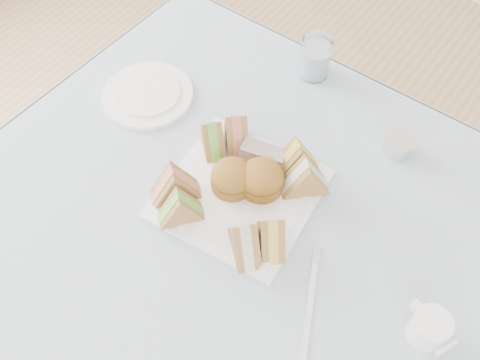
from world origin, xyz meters
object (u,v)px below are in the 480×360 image
Objects in this scene: water_glass at (316,57)px; table at (224,314)px; serving_plate at (240,193)px; creamer_jug at (429,328)px.

table is at bearing -79.05° from water_glass.
creamer_jug is at bearing -12.08° from serving_plate.
water_glass reaches higher than creamer_jug.
creamer_jug is (0.45, -0.39, -0.02)m from water_glass.
serving_plate is 4.43× the size of creamer_jug.
table is at bearing -83.64° from serving_plate.
creamer_jug is (0.37, 0.06, 0.40)m from table.
water_glass is at bearing 100.95° from table.
water_glass is (-0.06, 0.35, 0.04)m from serving_plate.
water_glass reaches higher than table.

